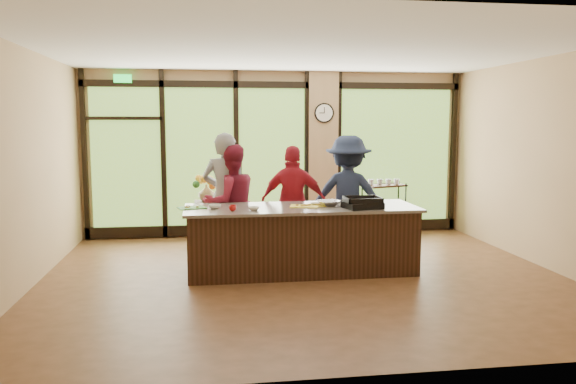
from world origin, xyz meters
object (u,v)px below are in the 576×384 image
object	(u,v)px
cook_left	(225,197)
flower_stand	(207,225)
cook_right	(348,197)
bar_cart	(383,202)
island_base	(301,241)
roasting_pan	(363,205)

from	to	relation	value
cook_left	flower_stand	xyz separation A→B (m)	(-0.28, 0.79, -0.57)
cook_left	cook_right	distance (m)	1.89
cook_right	bar_cart	bearing A→B (deg)	-106.97
island_base	cook_right	world-z (taller)	cook_right
roasting_pan	flower_stand	xyz separation A→B (m)	(-2.09, 1.92, -0.57)
island_base	cook_left	world-z (taller)	cook_left
cook_left	flower_stand	world-z (taller)	cook_left
roasting_pan	bar_cart	world-z (taller)	bar_cart
island_base	flower_stand	size ratio (longest dim) A/B	3.90
cook_right	flower_stand	world-z (taller)	cook_right
cook_right	bar_cart	xyz separation A→B (m)	(1.04, 1.47, -0.31)
cook_right	flower_stand	size ratio (longest dim) A/B	2.36
cook_left	bar_cart	world-z (taller)	cook_left
island_base	roasting_pan	distance (m)	0.99
roasting_pan	cook_left	bearing A→B (deg)	136.66
cook_left	roasting_pan	size ratio (longest dim) A/B	4.03
cook_right	roasting_pan	world-z (taller)	cook_right
roasting_pan	island_base	bearing A→B (deg)	150.11
cook_left	roasting_pan	distance (m)	2.14
island_base	cook_right	distance (m)	1.29
bar_cart	cook_right	bearing A→B (deg)	-144.04
island_base	flower_stand	bearing A→B (deg)	128.19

